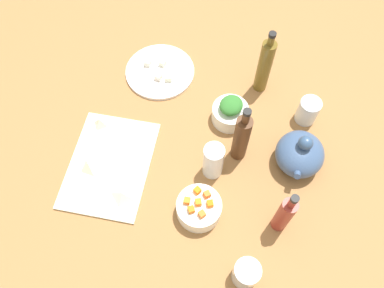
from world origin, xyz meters
The scene contains 27 objects.
tabletop centered at (0.00, 0.00, 1.50)cm, with size 190.00×190.00×3.00cm, color #98693B.
cutting_board centered at (12.04, -24.00, 3.50)cm, with size 34.94×25.20×1.00cm, color white.
plate_tofu centered at (-28.05, -20.03, 3.60)cm, with size 25.05×25.05×1.20cm, color white.
bowl_greens centered at (-15.49, 8.89, 6.08)cm, with size 12.13×12.13×6.16cm, color white.
bowl_carrots centered at (19.30, 7.55, 6.09)cm, with size 13.39×13.39×6.19cm, color white.
teapot centered at (-5.33, 33.29, 8.75)cm, with size 17.48×15.08×15.03cm.
bottle_0 centered at (-31.69, 16.28, 14.52)cm, with size 4.75×4.75×26.57cm.
bottle_1 centered at (16.58, 31.32, 12.28)cm, with size 4.45×4.45×22.26cm.
bottle_2 centered at (-3.30, 14.62, 13.67)cm, with size 4.90×4.90×25.37cm.
drinking_glass_0 centered at (-22.65, 33.74, 7.66)cm, with size 7.01×7.01×9.31cm, color white.
drinking_glass_1 centered at (33.99, 24.71, 7.54)cm, with size 7.27×7.27×9.07cm, color white.
drinking_glass_2 centered at (4.87, 8.07, 9.97)cm, with size 6.34×6.34×13.94cm, color white.
carrot_cube_0 centered at (15.46, 5.95, 10.09)cm, with size 1.80×1.80×1.80cm, color orange.
carrot_cube_1 centered at (21.55, 5.80, 10.09)cm, with size 1.80×1.80×1.80cm, color orange.
carrot_cube_2 centered at (18.36, 10.55, 10.09)cm, with size 1.80×1.80×1.80cm, color orange.
carrot_cube_3 centered at (22.00, 9.08, 10.09)cm, with size 1.80×1.80×1.80cm, color orange.
carrot_cube_4 centered at (19.32, 3.91, 10.09)cm, with size 1.80×1.80×1.80cm, color orange.
carrot_cube_5 centered at (15.83, 8.97, 10.09)cm, with size 1.80×1.80×1.80cm, color orange.
carrot_cube_6 centered at (18.88, 7.18, 10.09)cm, with size 1.80×1.80×1.80cm, color orange.
chopped_greens_mound centered at (-15.49, 8.89, 11.22)cm, with size 8.11×7.45×4.12cm, color #30732C.
tofu_cube_0 centered at (-30.87, -19.84, 5.30)cm, with size 2.20×2.20×2.20cm, color silver.
tofu_cube_1 centered at (-24.39, -19.41, 5.30)cm, with size 2.20×2.20×2.20cm, color white.
tofu_cube_2 centered at (-24.85, -15.57, 5.30)cm, with size 2.20×2.20×2.20cm, color white.
tofu_cube_3 centered at (-29.38, -25.10, 5.30)cm, with size 2.20×2.20×2.20cm, color white.
dumpling_0 centered at (-1.00, -32.24, 5.59)cm, with size 4.22×3.68×3.18cm, color beige.
dumpling_1 centered at (14.99, -29.57, 5.59)cm, with size 5.11×4.37×3.19cm, color beige.
dumpling_2 centered at (21.31, -16.04, 5.54)cm, with size 5.79×4.97×3.09cm, color beige.
Camera 1 is at (55.89, 15.67, 116.84)cm, focal length 36.48 mm.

